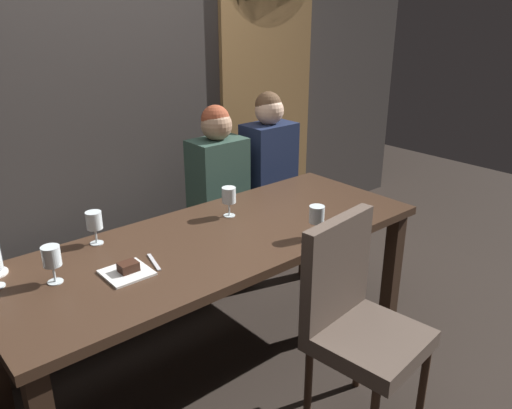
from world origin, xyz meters
TOP-DOWN VIEW (x-y plane):
  - ground at (0.00, 0.00)m, footprint 9.00×9.00m
  - back_wall_tiled at (0.00, 1.22)m, footprint 6.00×0.12m
  - arched_door at (1.35, 1.15)m, footprint 0.90×0.05m
  - dining_table at (0.00, 0.00)m, footprint 2.20×0.84m
  - banquette_bench at (0.00, 0.70)m, footprint 2.50×0.44m
  - chair_near_side at (0.21, -0.72)m, footprint 0.49×0.49m
  - diner_bearded at (0.53, 0.71)m, footprint 0.36×0.24m
  - diner_far_end at (0.98, 0.71)m, footprint 0.36×0.24m
  - wine_glass_near_right at (-0.78, 0.08)m, footprint 0.08×0.08m
  - wine_glass_far_left at (0.37, -0.32)m, footprint 0.08×0.08m
  - wine_glass_center_front at (-0.49, 0.32)m, footprint 0.08×0.08m
  - wine_glass_end_right at (0.21, 0.17)m, footprint 0.08×0.08m
  - dessert_plate at (-0.52, -0.05)m, footprint 0.19×0.19m
  - fork_on_table at (-0.38, -0.04)m, footprint 0.06×0.17m

SIDE VIEW (x-z plane):
  - ground at x=0.00m, z-range 0.00..0.00m
  - banquette_bench at x=0.00m, z-range 0.00..0.45m
  - chair_near_side at x=0.21m, z-range 0.07..1.05m
  - dining_table at x=0.00m, z-range 0.28..1.02m
  - fork_on_table at x=-0.38m, z-range 0.74..0.75m
  - dessert_plate at x=-0.52m, z-range 0.73..0.78m
  - diner_bearded at x=0.53m, z-range 0.43..1.21m
  - diner_far_end at x=0.98m, z-range 0.43..1.25m
  - wine_glass_far_left at x=0.37m, z-range 0.77..0.93m
  - wine_glass_center_front at x=-0.49m, z-range 0.77..0.93m
  - wine_glass_near_right at x=-0.78m, z-range 0.77..0.93m
  - wine_glass_end_right at x=0.21m, z-range 0.77..0.93m
  - arched_door at x=1.35m, z-range 0.09..2.64m
  - back_wall_tiled at x=0.00m, z-range 0.00..3.00m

